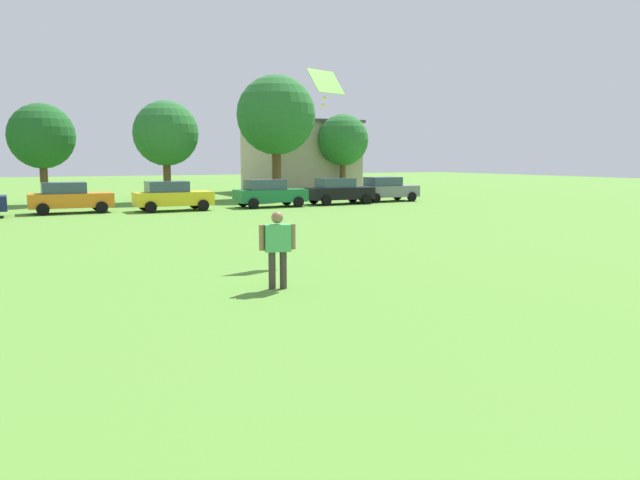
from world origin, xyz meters
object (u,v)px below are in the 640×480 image
at_px(parked_car_orange_1, 69,197).
at_px(parked_car_black_4, 339,191).
at_px(tree_center_right, 166,134).
at_px(parked_car_yellow_2, 172,196).
at_px(parked_car_gray_5, 386,189).
at_px(adult_bystander, 277,243).
at_px(tree_right, 276,116).
at_px(parked_car_green_3, 269,193).
at_px(tree_center_left, 42,136).
at_px(tree_far_right, 343,140).
at_px(kite, 326,84).

height_order(parked_car_orange_1, parked_car_black_4, same).
distance_m(parked_car_black_4, tree_center_right, 12.44).
relative_size(parked_car_yellow_2, parked_car_gray_5, 1.00).
relative_size(adult_bystander, tree_right, 0.20).
bearing_deg(parked_car_green_3, tree_right, 64.04).
xyz_separation_m(tree_center_left, tree_center_right, (7.66, -0.89, 0.27)).
xyz_separation_m(adult_bystander, tree_far_right, (19.63, 32.69, 3.40)).
bearing_deg(parked_car_orange_1, tree_center_right, 43.43).
xyz_separation_m(parked_car_green_3, tree_center_right, (-4.49, 7.41, 3.75)).
height_order(kite, tree_center_right, tree_center_right).
height_order(kite, parked_car_orange_1, kite).
bearing_deg(adult_bystander, tree_right, 79.05).
distance_m(parked_car_orange_1, tree_far_right, 24.33).
bearing_deg(parked_car_green_3, parked_car_gray_5, 6.67).
xyz_separation_m(parked_car_black_4, parked_car_gray_5, (4.14, 0.80, 0.00)).
relative_size(parked_car_gray_5, tree_right, 0.48).
xyz_separation_m(parked_car_gray_5, tree_right, (-5.59, 6.18, 5.20)).
relative_size(adult_bystander, tree_center_left, 0.28).
distance_m(adult_bystander, kite, 6.54).
bearing_deg(parked_car_gray_5, tree_far_right, 79.61).
distance_m(parked_car_gray_5, tree_right, 9.82).
distance_m(kite, tree_far_right, 33.12).
distance_m(parked_car_yellow_2, tree_center_left, 10.99).
height_order(adult_bystander, parked_car_black_4, adult_bystander).
bearing_deg(parked_car_gray_5, adult_bystander, -127.51).
height_order(parked_car_gray_5, tree_center_left, tree_center_left).
bearing_deg(tree_center_left, parked_car_black_4, -25.12).
relative_size(tree_center_left, tree_right, 0.72).
distance_m(adult_bystander, parked_car_green_3, 23.95).
bearing_deg(parked_car_yellow_2, tree_center_right, 78.83).
xyz_separation_m(parked_car_green_3, parked_car_gray_5, (9.12, 1.07, 0.00)).
distance_m(tree_center_left, tree_center_right, 7.71).
bearing_deg(parked_car_black_4, adult_bystander, -121.44).
relative_size(kite, tree_center_left, 0.20).
height_order(parked_car_orange_1, parked_car_yellow_2, same).
distance_m(adult_bystander, parked_car_black_4, 26.42).
xyz_separation_m(tree_center_right, tree_far_right, (15.33, 3.00, -0.16)).
bearing_deg(parked_car_orange_1, parked_car_green_3, -4.89).
xyz_separation_m(parked_car_green_3, tree_right, (3.53, 7.25, 5.20)).
xyz_separation_m(adult_bystander, parked_car_orange_1, (-2.50, 23.25, -0.20)).
bearing_deg(tree_center_right, adult_bystander, -98.25).
bearing_deg(kite, parked_car_gray_5, 52.93).
bearing_deg(tree_center_right, tree_far_right, 11.08).
distance_m(parked_car_yellow_2, tree_right, 13.09).
bearing_deg(tree_right, parked_car_green_3, -115.96).
bearing_deg(tree_center_right, parked_car_yellow_2, -101.17).
height_order(parked_car_green_3, tree_right, tree_right).
bearing_deg(parked_car_black_4, tree_far_right, 60.01).
bearing_deg(tree_right, parked_car_gray_5, -47.84).
xyz_separation_m(adult_bystander, kite, (3.24, 3.92, 4.11)).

